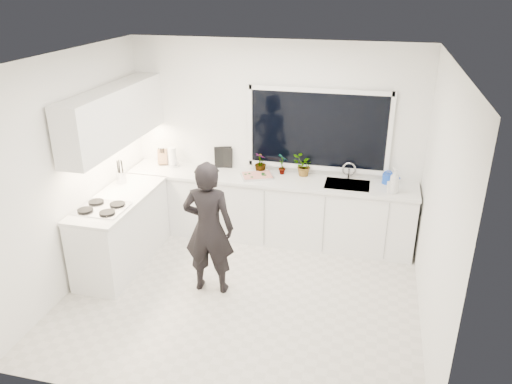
# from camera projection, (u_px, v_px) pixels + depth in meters

# --- Properties ---
(floor) EXTENTS (4.00, 3.50, 0.02)m
(floor) POSITION_uv_depth(u_px,v_px,m) (242.00, 295.00, 5.84)
(floor) COLOR beige
(floor) RESTS_ON ground
(wall_back) EXTENTS (4.00, 0.02, 2.70)m
(wall_back) POSITION_uv_depth(u_px,v_px,m) (274.00, 140.00, 6.87)
(wall_back) COLOR white
(wall_back) RESTS_ON ground
(wall_left) EXTENTS (0.02, 3.50, 2.70)m
(wall_left) POSITION_uv_depth(u_px,v_px,m) (72.00, 172.00, 5.74)
(wall_left) COLOR white
(wall_left) RESTS_ON ground
(wall_right) EXTENTS (0.02, 3.50, 2.70)m
(wall_right) POSITION_uv_depth(u_px,v_px,m) (439.00, 208.00, 4.86)
(wall_right) COLOR white
(wall_right) RESTS_ON ground
(ceiling) EXTENTS (4.00, 3.50, 0.02)m
(ceiling) POSITION_uv_depth(u_px,v_px,m) (239.00, 58.00, 4.76)
(ceiling) COLOR white
(ceiling) RESTS_ON wall_back
(window) EXTENTS (1.80, 0.02, 1.00)m
(window) POSITION_uv_depth(u_px,v_px,m) (318.00, 130.00, 6.63)
(window) COLOR black
(window) RESTS_ON wall_back
(base_cabinets_back) EXTENTS (3.92, 0.58, 0.88)m
(base_cabinets_back) POSITION_uv_depth(u_px,v_px,m) (269.00, 209.00, 6.95)
(base_cabinets_back) COLOR white
(base_cabinets_back) RESTS_ON floor
(base_cabinets_left) EXTENTS (0.58, 1.60, 0.88)m
(base_cabinets_left) POSITION_uv_depth(u_px,v_px,m) (122.00, 232.00, 6.34)
(base_cabinets_left) COLOR white
(base_cabinets_left) RESTS_ON floor
(countertop_back) EXTENTS (3.94, 0.62, 0.04)m
(countertop_back) POSITION_uv_depth(u_px,v_px,m) (269.00, 179.00, 6.76)
(countertop_back) COLOR silver
(countertop_back) RESTS_ON base_cabinets_back
(countertop_left) EXTENTS (0.62, 1.60, 0.04)m
(countertop_left) POSITION_uv_depth(u_px,v_px,m) (118.00, 199.00, 6.15)
(countertop_left) COLOR silver
(countertop_left) RESTS_ON base_cabinets_left
(upper_cabinets) EXTENTS (0.34, 2.10, 0.70)m
(upper_cabinets) POSITION_uv_depth(u_px,v_px,m) (114.00, 116.00, 6.12)
(upper_cabinets) COLOR white
(upper_cabinets) RESTS_ON wall_left
(sink) EXTENTS (0.58, 0.42, 0.14)m
(sink) POSITION_uv_depth(u_px,v_px,m) (347.00, 188.00, 6.55)
(sink) COLOR silver
(sink) RESTS_ON countertop_back
(faucet) EXTENTS (0.03, 0.03, 0.22)m
(faucet) POSITION_uv_depth(u_px,v_px,m) (349.00, 171.00, 6.67)
(faucet) COLOR silver
(faucet) RESTS_ON countertop_back
(stovetop) EXTENTS (0.56, 0.48, 0.03)m
(stovetop) POSITION_uv_depth(u_px,v_px,m) (102.00, 208.00, 5.83)
(stovetop) COLOR black
(stovetop) RESTS_ON countertop_left
(person) EXTENTS (0.61, 0.42, 1.60)m
(person) POSITION_uv_depth(u_px,v_px,m) (209.00, 228.00, 5.64)
(person) COLOR black
(person) RESTS_ON floor
(pizza_tray) EXTENTS (0.51, 0.45, 0.03)m
(pizza_tray) POSITION_uv_depth(u_px,v_px,m) (257.00, 176.00, 6.76)
(pizza_tray) COLOR silver
(pizza_tray) RESTS_ON countertop_back
(pizza) EXTENTS (0.46, 0.40, 0.01)m
(pizza) POSITION_uv_depth(u_px,v_px,m) (257.00, 175.00, 6.76)
(pizza) COLOR #B51826
(pizza) RESTS_ON pizza_tray
(watering_can) EXTENTS (0.16, 0.16, 0.13)m
(watering_can) POSITION_uv_depth(u_px,v_px,m) (388.00, 179.00, 6.54)
(watering_can) COLOR blue
(watering_can) RESTS_ON countertop_back
(paper_towel_roll) EXTENTS (0.12, 0.12, 0.26)m
(paper_towel_roll) POSITION_uv_depth(u_px,v_px,m) (173.00, 158.00, 7.11)
(paper_towel_roll) COLOR silver
(paper_towel_roll) RESTS_ON countertop_back
(knife_block) EXTENTS (0.15, 0.13, 0.22)m
(knife_block) POSITION_uv_depth(u_px,v_px,m) (163.00, 157.00, 7.19)
(knife_block) COLOR olive
(knife_block) RESTS_ON countertop_back
(utensil_crock) EXTENTS (0.17, 0.17, 0.16)m
(utensil_crock) POSITION_uv_depth(u_px,v_px,m) (121.00, 177.00, 6.55)
(utensil_crock) COLOR silver
(utensil_crock) RESTS_ON countertop_left
(picture_frame_large) EXTENTS (0.22, 0.04, 0.28)m
(picture_frame_large) POSITION_uv_depth(u_px,v_px,m) (225.00, 158.00, 7.07)
(picture_frame_large) COLOR black
(picture_frame_large) RESTS_ON countertop_back
(picture_frame_small) EXTENTS (0.24, 0.11, 0.30)m
(picture_frame_small) POSITION_uv_depth(u_px,v_px,m) (223.00, 157.00, 7.07)
(picture_frame_small) COLOR black
(picture_frame_small) RESTS_ON countertop_back
(herb_plants) EXTENTS (0.88, 0.34, 0.30)m
(herb_plants) POSITION_uv_depth(u_px,v_px,m) (289.00, 165.00, 6.79)
(herb_plants) COLOR #26662D
(herb_plants) RESTS_ON countertop_back
(soap_bottles) EXTENTS (0.17, 0.17, 0.32)m
(soap_bottles) POSITION_uv_depth(u_px,v_px,m) (394.00, 182.00, 6.22)
(soap_bottles) COLOR #D8BF66
(soap_bottles) RESTS_ON countertop_back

